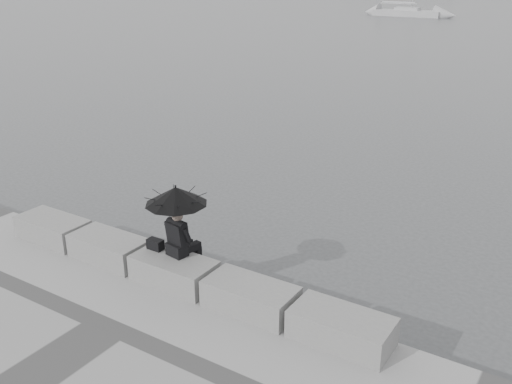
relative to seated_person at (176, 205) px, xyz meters
The scene contains 9 objects.
ground 2.02m from the seated_person, 82.27° to the left, with size 360.00×360.00×0.00m, color #3F4244.
stone_block_far_left 3.60m from the seated_person, behind, with size 1.60×0.80×0.50m, color slate.
stone_block_left 2.09m from the seated_person, behind, with size 1.60×0.80×0.50m, color slate.
stone_block_centre 1.27m from the seated_person, 79.79° to the right, with size 1.60×0.80×0.50m, color slate.
stone_block_right 2.15m from the seated_person, ahead, with size 1.60×0.80×0.50m, color slate.
stone_block_far_right 3.66m from the seated_person, ahead, with size 1.60×0.80×0.50m, color slate.
seated_person is the anchor object (origin of this frame).
bag 1.04m from the seated_person, behind, with size 0.31×0.18×0.20m, color black.
sailboat_left 74.02m from the seated_person, 105.32° to the left, with size 9.21×2.68×12.90m.
Camera 1 is at (6.31, -7.52, 6.00)m, focal length 40.00 mm.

